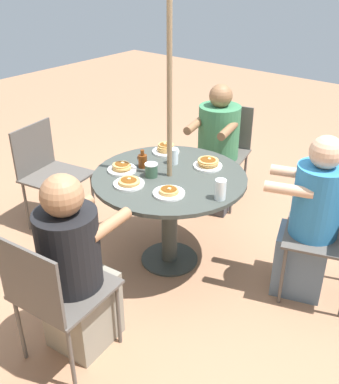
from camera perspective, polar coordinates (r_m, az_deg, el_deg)
ground_plane at (r=3.57m, az=0.00°, el=-8.53°), size 12.00×12.00×0.00m
patio_table at (r=3.25m, az=0.00°, el=-0.07°), size 1.10×1.10×0.74m
umbrella_pole at (r=3.02m, az=0.00°, el=9.22°), size 0.04×0.04×2.31m
patio_chair_north at (r=4.26m, az=6.84°, el=5.78°), size 0.57×0.57×0.89m
diner_north at (r=4.10m, az=6.00°, el=4.88°), size 0.47×0.59×1.15m
patio_chair_east at (r=3.91m, az=-15.15°, el=2.86°), size 0.55×0.55×0.89m
patio_chair_south at (r=2.56m, az=-14.57°, el=-12.06°), size 0.52×0.52×0.89m
diner_south at (r=2.64m, az=-11.85°, el=-9.94°), size 0.39×0.54×1.16m
patio_chair_west at (r=3.14m, az=20.45°, el=-4.73°), size 0.60×0.60×0.89m
diner_west at (r=3.12m, az=17.36°, el=-3.91°), size 0.53×0.45×1.17m
pancake_plate_a at (r=3.06m, az=-5.16°, el=1.17°), size 0.21×0.21×0.05m
pancake_plate_b at (r=3.54m, az=-0.48°, el=5.43°), size 0.21×0.21×0.08m
pancake_plate_c at (r=3.31m, az=4.92°, el=3.60°), size 0.21×0.21×0.07m
pancake_plate_d at (r=3.26m, az=-6.07°, el=3.04°), size 0.21×0.21×0.07m
pancake_plate_e at (r=2.93m, az=-0.08°, el=-0.04°), size 0.21×0.21×0.05m
syrup_bottle at (r=3.29m, az=-3.44°, el=4.01°), size 0.09×0.07×0.14m
coffee_cup at (r=3.15m, az=-2.32°, el=2.81°), size 0.09×0.09×0.10m
drinking_glass_a at (r=3.34m, az=0.56°, el=4.57°), size 0.07×0.07×0.12m
drinking_glass_b at (r=2.87m, az=6.48°, el=0.33°), size 0.07×0.07×0.14m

